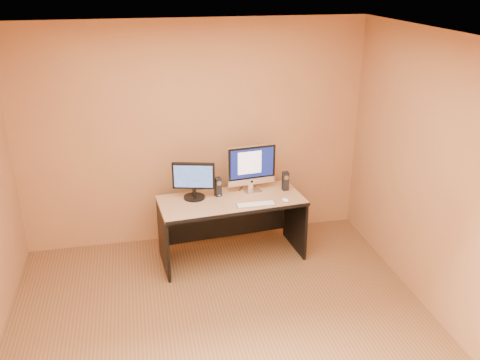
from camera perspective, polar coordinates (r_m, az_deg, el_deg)
The scene contains 12 objects.
floor at distance 4.76m, azimuth -1.38°, elevation -17.61°, with size 4.00×4.00×0.00m, color brown.
walls at distance 4.04m, azimuth -1.55°, elevation -3.42°, with size 4.00×4.00×2.60m, color #A27041, non-canonical shape.
ceiling at distance 3.66m, azimuth -1.77°, elevation 15.18°, with size 4.00×4.00×0.00m, color white.
desk at distance 5.75m, azimuth -0.94°, elevation -5.48°, with size 1.58×0.69×0.73m, color #AB7C55, non-canonical shape.
imac at distance 5.69m, azimuth 1.39°, elevation 1.28°, with size 0.56×0.21×0.54m, color silver, non-canonical shape.
second_monitor at distance 5.55m, azimuth -5.22°, elevation -0.09°, with size 0.47×0.24×0.41m, color black, non-canonical shape.
speaker_left at distance 5.63m, azimuth -2.51°, elevation -0.77°, with size 0.07×0.07×0.22m, color black, non-canonical shape.
speaker_right at distance 5.80m, azimuth 5.12°, elevation -0.12°, with size 0.07×0.07×0.22m, color black, non-canonical shape.
keyboard at distance 5.45m, azimuth 1.80°, elevation -2.75°, with size 0.42×0.11×0.02m, color silver.
mouse at distance 5.54m, azimuth 5.12°, elevation -2.26°, with size 0.06×0.10×0.04m, color white.
cable_a at distance 5.87m, azimuth 1.94°, elevation -0.87°, with size 0.01×0.01×0.22m, color black.
cable_b at distance 5.86m, azimuth 0.13°, elevation -0.89°, with size 0.01×0.01×0.18m, color black.
Camera 1 is at (-0.65, -3.57, 3.08)m, focal length 38.00 mm.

